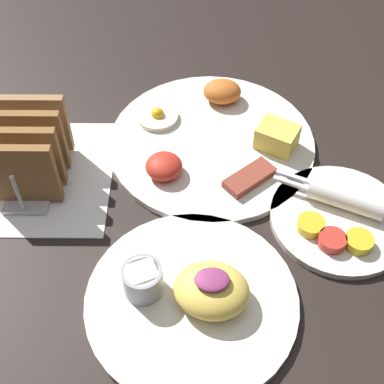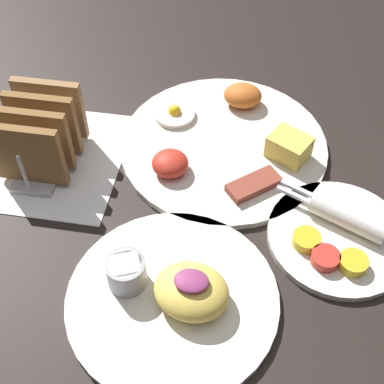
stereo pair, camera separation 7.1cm
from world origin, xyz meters
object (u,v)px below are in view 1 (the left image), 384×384
at_px(plate_breakfast, 213,139).
at_px(plate_foreground, 192,295).
at_px(toast_rack, 27,150).
at_px(plate_condiments, 340,217).

relative_size(plate_breakfast, plate_foreground, 1.22).
height_order(plate_foreground, toast_rack, toast_rack).
bearing_deg(toast_rack, plate_breakfast, 14.61).
xyz_separation_m(plate_condiments, toast_rack, (-0.42, 0.08, 0.04)).
distance_m(plate_condiments, plate_foreground, 0.23).
distance_m(plate_condiments, toast_rack, 0.43).
bearing_deg(plate_foreground, plate_condiments, 31.82).
height_order(plate_breakfast, toast_rack, toast_rack).
relative_size(plate_breakfast, toast_rack, 2.09).
xyz_separation_m(plate_condiments, plate_foreground, (-0.20, -0.12, 0.00)).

